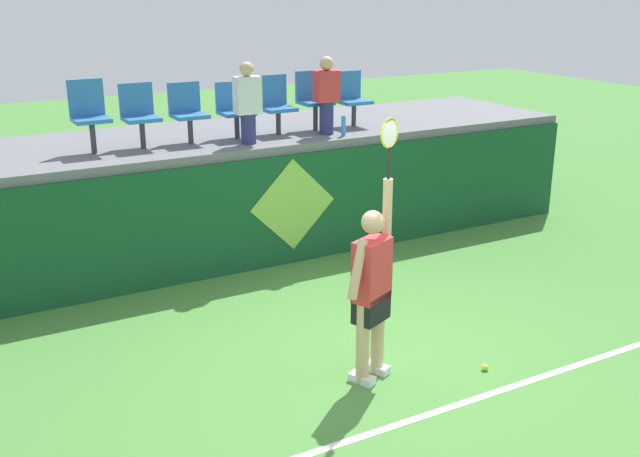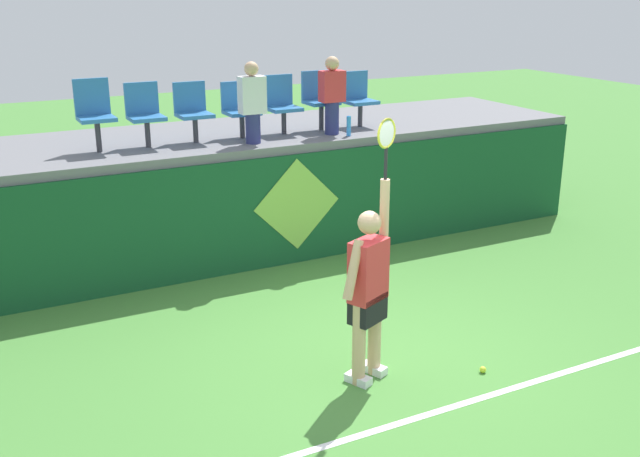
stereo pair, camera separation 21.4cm
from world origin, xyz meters
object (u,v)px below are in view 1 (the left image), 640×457
at_px(stadium_chair_6, 351,96).
at_px(stadium_chair_2, 187,110).
at_px(stadium_chair_4, 276,102).
at_px(water_bottle, 343,126).
at_px(stadium_chair_0, 89,112).
at_px(spectator_1, 327,94).
at_px(stadium_chair_5, 313,97).
at_px(tennis_player, 372,287).
at_px(tennis_ball, 485,367).
at_px(spectator_0, 248,102).
at_px(stadium_chair_3, 234,107).
at_px(stadium_chair_1, 139,112).

bearing_deg(stadium_chair_6, stadium_chair_2, -179.98).
distance_m(stadium_chair_2, stadium_chair_6, 2.55).
bearing_deg(stadium_chair_4, water_bottle, -40.23).
distance_m(stadium_chair_0, stadium_chair_6, 3.83).
distance_m(stadium_chair_4, spectator_1, 0.73).
relative_size(stadium_chair_4, stadium_chair_5, 0.97).
bearing_deg(stadium_chair_2, stadium_chair_0, 179.77).
xyz_separation_m(tennis_player, stadium_chair_2, (-0.34, 4.05, 1.12)).
distance_m(stadium_chair_0, stadium_chair_2, 1.28).
bearing_deg(stadium_chair_0, stadium_chair_4, -0.03).
bearing_deg(stadium_chair_6, tennis_ball, -104.17).
distance_m(stadium_chair_0, spectator_0, 2.00).
xyz_separation_m(tennis_ball, water_bottle, (0.63, 3.88, 1.75)).
xyz_separation_m(stadium_chair_0, stadium_chair_3, (1.95, -0.01, -0.09)).
xyz_separation_m(tennis_player, stadium_chair_6, (2.22, 4.05, 1.12)).
relative_size(tennis_player, water_bottle, 9.08).
relative_size(tennis_player, stadium_chair_6, 3.18).
xyz_separation_m(water_bottle, spectator_1, (-0.15, 0.23, 0.43)).
height_order(stadium_chair_2, stadium_chair_6, stadium_chair_6).
relative_size(tennis_player, spectator_1, 2.34).
height_order(tennis_ball, stadium_chair_3, stadium_chair_3).
distance_m(stadium_chair_2, stadium_chair_3, 0.67).
xyz_separation_m(water_bottle, stadium_chair_4, (-0.74, 0.63, 0.30)).
relative_size(stadium_chair_3, stadium_chair_6, 0.95).
distance_m(stadium_chair_2, stadium_chair_4, 1.30).
xyz_separation_m(stadium_chair_2, spectator_0, (0.67, -0.47, 0.12)).
xyz_separation_m(stadium_chair_2, stadium_chair_4, (1.30, 0.00, 0.00)).
height_order(stadium_chair_3, stadium_chair_6, stadium_chair_6).
xyz_separation_m(stadium_chair_2, stadium_chair_3, (0.67, -0.00, -0.02)).
height_order(stadium_chair_2, stadium_chair_5, stadium_chair_5).
bearing_deg(stadium_chair_0, stadium_chair_6, -0.06).
bearing_deg(stadium_chair_5, stadium_chair_3, -179.90).
xyz_separation_m(stadium_chair_3, spectator_1, (1.23, -0.40, 0.15)).
relative_size(stadium_chair_4, stadium_chair_6, 1.02).
xyz_separation_m(tennis_ball, spectator_0, (-0.74, 4.04, 2.16)).
bearing_deg(spectator_0, stadium_chair_5, 20.80).
bearing_deg(water_bottle, stadium_chair_0, 169.25).
xyz_separation_m(tennis_ball, stadium_chair_2, (-1.41, 4.50, 2.04)).
bearing_deg(stadium_chair_3, tennis_player, -94.71).
bearing_deg(stadium_chair_3, stadium_chair_5, 0.10).
relative_size(tennis_ball, stadium_chair_4, 0.08).
xyz_separation_m(stadium_chair_4, spectator_1, (0.60, -0.40, 0.13)).
height_order(water_bottle, stadium_chair_5, stadium_chair_5).
height_order(stadium_chair_1, stadium_chair_2, stadium_chair_1).
xyz_separation_m(tennis_player, spectator_0, (0.33, 3.59, 1.24)).
height_order(stadium_chair_3, spectator_1, spectator_1).
bearing_deg(stadium_chair_6, spectator_0, -166.04).
relative_size(tennis_ball, spectator_0, 0.06).
distance_m(water_bottle, stadium_chair_6, 0.86).
height_order(tennis_ball, spectator_1, spectator_1).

